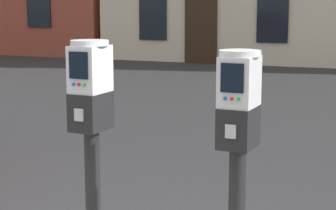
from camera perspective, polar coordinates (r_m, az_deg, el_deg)
The scene contains 2 objects.
parking_meter_near_kerb at distance 3.42m, azimuth -7.43°, elevation -1.36°, with size 0.23×0.26×1.46m.
parking_meter_twin_adjacent at distance 3.10m, azimuth 6.80°, elevation -2.92°, with size 0.23×0.26×1.43m.
Camera 1 is at (1.40, -3.03, 1.80)m, focal length 63.15 mm.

